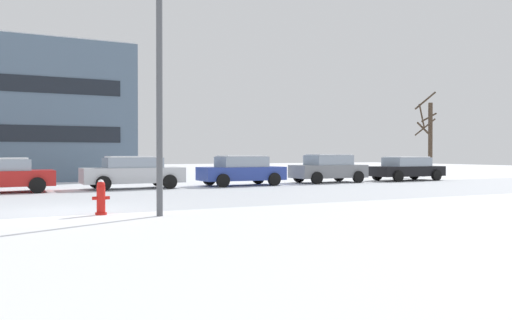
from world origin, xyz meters
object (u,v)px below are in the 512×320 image
object	(u,v)px
street_lamp	(170,70)
parked_car_gray	(328,168)
parked_car_silver	(133,172)
parked_car_red	(0,175)
fire_hydrant	(101,197)
parked_car_black	(407,168)
parked_car_blue	(242,170)

from	to	relation	value
street_lamp	parked_car_gray	world-z (taller)	street_lamp
parked_car_gray	parked_car_silver	bearing A→B (deg)	-179.15
parked_car_red	parked_car_silver	bearing A→B (deg)	0.45
parked_car_silver	parked_car_red	bearing A→B (deg)	-179.55
parked_car_red	parked_car_gray	world-z (taller)	parked_car_gray
fire_hydrant	parked_car_red	xyz separation A→B (m)	(-2.32, 9.58, 0.27)
street_lamp	parked_car_silver	distance (m)	11.09
parked_car_silver	parked_car_black	distance (m)	16.12
street_lamp	parked_car_red	xyz separation A→B (m)	(-3.88, 10.54, -2.99)
parked_car_blue	parked_car_black	bearing A→B (deg)	0.14
parked_car_red	parked_car_blue	xyz separation A→B (m)	(10.75, -0.08, 0.03)
parked_car_silver	parked_car_gray	bearing A→B (deg)	0.85
parked_car_silver	parked_car_black	size ratio (longest dim) A/B	1.00
parked_car_black	parked_car_silver	bearing A→B (deg)	179.68
parked_car_silver	parked_car_blue	size ratio (longest dim) A/B	1.06
parked_car_silver	parked_car_gray	size ratio (longest dim) A/B	1.09
parked_car_red	parked_car_silver	distance (m)	5.37
fire_hydrant	parked_car_gray	bearing A→B (deg)	35.34
parked_car_blue	fire_hydrant	bearing A→B (deg)	-131.54
parked_car_black	parked_car_red	bearing A→B (deg)	179.87
parked_car_gray	parked_car_red	bearing A→B (deg)	-179.28
fire_hydrant	parked_car_blue	bearing A→B (deg)	48.46
fire_hydrant	street_lamp	bearing A→B (deg)	-31.40
street_lamp	parked_car_silver	bearing A→B (deg)	81.99
fire_hydrant	parked_car_black	xyz separation A→B (m)	(19.17, 9.53, 0.26)
fire_hydrant	parked_car_silver	xyz separation A→B (m)	(3.05, 9.63, 0.29)
fire_hydrant	street_lamp	distance (m)	3.74
parked_car_red	parked_car_blue	size ratio (longest dim) A/B	0.96
parked_car_red	street_lamp	bearing A→B (deg)	-69.76
parked_car_red	parked_car_blue	bearing A→B (deg)	-0.40
street_lamp	parked_car_red	world-z (taller)	street_lamp
fire_hydrant	parked_car_red	world-z (taller)	parked_car_red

